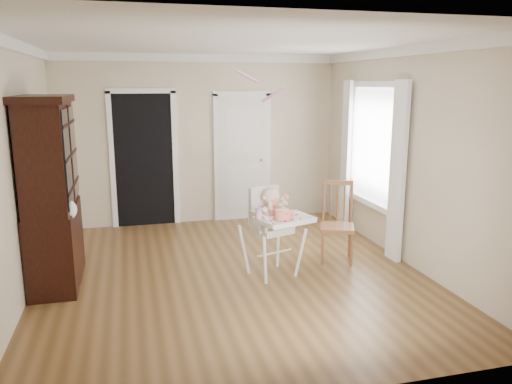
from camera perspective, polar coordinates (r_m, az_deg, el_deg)
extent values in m
plane|color=brown|center=(6.09, -2.74, -9.42)|extent=(5.00, 5.00, 0.00)
plane|color=white|center=(5.67, -3.03, 16.82)|extent=(5.00, 5.00, 0.00)
plane|color=beige|center=(8.17, -6.43, 5.90)|extent=(4.50, 0.00, 4.50)
plane|color=beige|center=(5.72, -25.54, 2.03)|extent=(0.00, 5.00, 5.00)
plane|color=beige|center=(6.55, 16.83, 3.87)|extent=(0.00, 5.00, 5.00)
cube|color=black|center=(8.12, -12.67, 3.50)|extent=(0.90, 0.03, 2.10)
cube|color=white|center=(8.11, -16.13, 3.31)|extent=(0.08, 0.05, 2.18)
cube|color=white|center=(8.14, -9.22, 3.67)|extent=(0.08, 0.05, 2.18)
cube|color=white|center=(8.02, -13.04, 11.21)|extent=(1.06, 0.05, 0.08)
cube|color=white|center=(8.31, -1.55, 3.83)|extent=(0.80, 0.05, 2.05)
cube|color=white|center=(8.23, -4.56, 3.71)|extent=(0.08, 0.05, 2.13)
cube|color=white|center=(8.42, 1.36, 3.94)|extent=(0.08, 0.05, 2.13)
sphere|color=gold|center=(8.36, 0.64, 3.70)|extent=(0.06, 0.06, 0.06)
cube|color=white|center=(7.22, 13.45, 5.21)|extent=(0.02, 1.20, 1.60)
cube|color=white|center=(7.16, 13.65, 11.88)|extent=(0.06, 1.36, 0.08)
cube|color=white|center=(6.55, 15.88, 2.15)|extent=(0.08, 0.28, 2.30)
cube|color=white|center=(7.91, 10.23, 4.12)|extent=(0.08, 0.28, 2.30)
cylinder|color=white|center=(5.67, 1.04, -7.96)|extent=(0.10, 0.16, 0.62)
cylinder|color=white|center=(5.95, 5.10, -7.04)|extent=(0.15, 0.10, 0.62)
cylinder|color=white|center=(6.04, -1.37, -6.68)|extent=(0.15, 0.10, 0.62)
cylinder|color=white|center=(6.30, 2.55, -5.88)|extent=(0.10, 0.16, 0.62)
cylinder|color=white|center=(5.94, 2.12, -6.96)|extent=(0.46, 0.17, 0.03)
cube|color=beige|center=(5.90, 1.85, -4.24)|extent=(0.49, 0.48, 0.08)
cube|color=beige|center=(5.76, 0.23, -3.35)|extent=(0.15, 0.35, 0.19)
cube|color=beige|center=(5.97, 3.44, -2.79)|extent=(0.15, 0.35, 0.19)
cube|color=beige|center=(5.97, 0.92, -1.53)|extent=(0.40, 0.18, 0.46)
cube|color=white|center=(5.65, 3.29, -3.27)|extent=(0.68, 0.58, 0.03)
cube|color=white|center=(5.49, 4.53, -3.54)|extent=(0.57, 0.21, 0.04)
ellipsoid|color=beige|center=(5.88, 1.69, -2.72)|extent=(0.27, 0.24, 0.28)
sphere|color=beige|center=(5.82, 1.71, -0.55)|extent=(0.25, 0.25, 0.19)
sphere|color=red|center=(5.81, 2.04, -2.30)|extent=(0.14, 0.14, 0.14)
sphere|color=red|center=(5.75, 1.98, -1.20)|extent=(0.07, 0.07, 0.07)
sphere|color=red|center=(5.85, 3.48, -0.57)|extent=(0.07, 0.07, 0.07)
cylinder|color=silver|center=(5.63, 3.12, -3.14)|extent=(0.24, 0.24, 0.01)
cylinder|color=#E8294B|center=(5.62, 3.13, -2.61)|extent=(0.19, 0.19, 0.10)
cylinder|color=#F2E08C|center=(5.60, 3.43, -2.17)|extent=(0.08, 0.08, 0.02)
cylinder|color=pink|center=(5.59, 0.30, -2.68)|extent=(0.07, 0.07, 0.11)
cylinder|color=#9E6BBB|center=(5.58, 0.30, -1.98)|extent=(0.07, 0.07, 0.03)
cone|color=#9E6BBB|center=(5.57, 0.30, -1.63)|extent=(0.02, 0.02, 0.04)
cube|color=black|center=(6.16, -21.89, -5.69)|extent=(0.49, 1.18, 0.89)
cube|color=black|center=(5.94, -22.69, 3.86)|extent=(0.45, 1.18, 1.18)
cube|color=black|center=(5.62, -20.71, 3.59)|extent=(0.02, 0.51, 1.03)
cube|color=black|center=(6.20, -20.15, 4.38)|extent=(0.02, 0.51, 1.03)
cube|color=black|center=(5.89, -23.19, 9.75)|extent=(0.53, 1.26, 0.08)
ellipsoid|color=white|center=(5.67, -20.74, -1.92)|extent=(0.20, 0.16, 0.22)
cube|color=brown|center=(6.48, 9.25, -4.02)|extent=(0.54, 0.54, 0.05)
cylinder|color=brown|center=(6.37, 7.61, -6.37)|extent=(0.04, 0.04, 0.45)
cylinder|color=brown|center=(6.38, 10.85, -6.44)|extent=(0.04, 0.04, 0.45)
cylinder|color=brown|center=(6.71, 7.60, -5.39)|extent=(0.04, 0.04, 0.45)
cylinder|color=brown|center=(6.72, 10.67, -5.46)|extent=(0.04, 0.04, 0.45)
cylinder|color=brown|center=(6.58, 7.72, -1.11)|extent=(0.04, 0.04, 0.58)
cylinder|color=brown|center=(6.60, 10.84, -1.19)|extent=(0.04, 0.04, 0.58)
cube|color=brown|center=(6.53, 9.36, 1.06)|extent=(0.37, 0.18, 0.06)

